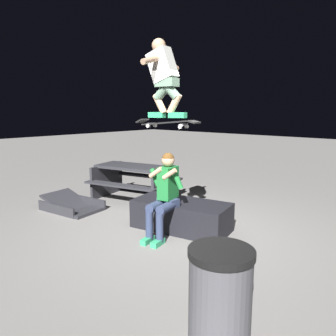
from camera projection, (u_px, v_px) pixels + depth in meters
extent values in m
plane|color=slate|center=(179.00, 232.00, 5.24)|extent=(40.00, 40.00, 0.00)
cube|color=black|center=(181.00, 215.00, 5.33)|extent=(1.69, 1.01, 0.47)
cube|color=#2D3856|center=(168.00, 202.00, 5.06)|extent=(0.32, 0.20, 0.12)
cube|color=#1E7233|center=(168.00, 183.00, 5.00)|extent=(0.26, 0.37, 0.50)
sphere|color=tan|center=(168.00, 160.00, 4.94)|extent=(0.20, 0.20, 0.20)
sphere|color=brown|center=(168.00, 159.00, 4.94)|extent=(0.19, 0.19, 0.19)
cylinder|color=#1E7233|center=(178.00, 180.00, 4.84)|extent=(0.20, 0.12, 0.29)
cylinder|color=tan|center=(170.00, 174.00, 4.77)|extent=(0.25, 0.12, 0.19)
cylinder|color=#1E7233|center=(155.00, 177.00, 5.03)|extent=(0.20, 0.12, 0.29)
cylinder|color=tan|center=(156.00, 172.00, 4.89)|extent=(0.25, 0.12, 0.19)
cylinder|color=#2D3856|center=(166.00, 207.00, 4.84)|extent=(0.22, 0.42, 0.14)
cylinder|color=#2D3856|center=(160.00, 228.00, 4.72)|extent=(0.11, 0.11, 0.43)
cube|color=#2D9E66|center=(158.00, 243.00, 4.71)|extent=(0.15, 0.27, 0.08)
cylinder|color=#2D3856|center=(156.00, 206.00, 4.93)|extent=(0.22, 0.42, 0.14)
cylinder|color=#2D3856|center=(149.00, 225.00, 4.81)|extent=(0.11, 0.11, 0.43)
cube|color=#2D9E66|center=(148.00, 240.00, 4.80)|extent=(0.15, 0.27, 0.08)
cube|color=black|center=(167.00, 123.00, 4.73)|extent=(0.82, 0.31, 0.09)
cube|color=black|center=(143.00, 121.00, 4.97)|extent=(0.15, 0.22, 0.07)
cube|color=black|center=(194.00, 122.00, 4.49)|extent=(0.15, 0.22, 0.05)
cube|color=#99999E|center=(152.00, 124.00, 4.89)|extent=(0.08, 0.17, 0.03)
cylinder|color=white|center=(148.00, 126.00, 4.82)|extent=(0.06, 0.04, 0.05)
cylinder|color=white|center=(155.00, 125.00, 4.97)|extent=(0.06, 0.04, 0.05)
cube|color=#99999E|center=(183.00, 125.00, 4.59)|extent=(0.08, 0.17, 0.03)
cylinder|color=white|center=(180.00, 127.00, 4.52)|extent=(0.06, 0.04, 0.05)
cylinder|color=white|center=(187.00, 126.00, 4.67)|extent=(0.06, 0.04, 0.05)
cube|color=#2D9E66|center=(157.00, 115.00, 4.81)|extent=(0.27, 0.14, 0.08)
cube|color=#2D9E66|center=(177.00, 115.00, 4.62)|extent=(0.27, 0.14, 0.08)
cylinder|color=tan|center=(160.00, 104.00, 4.75)|extent=(0.25, 0.13, 0.31)
cylinder|color=#55715D|center=(164.00, 90.00, 4.68)|extent=(0.35, 0.18, 0.33)
cylinder|color=tan|center=(174.00, 104.00, 4.62)|extent=(0.25, 0.13, 0.31)
cylinder|color=#55715D|center=(170.00, 90.00, 4.62)|extent=(0.35, 0.18, 0.33)
cube|color=#55715D|center=(167.00, 83.00, 4.63)|extent=(0.33, 0.24, 0.12)
cube|color=silver|center=(162.00, 66.00, 4.63)|extent=(0.48, 0.28, 0.52)
sphere|color=tan|center=(159.00, 46.00, 4.62)|extent=(0.20, 0.20, 0.20)
cylinder|color=tan|center=(152.00, 59.00, 4.45)|extent=(0.14, 0.45, 0.19)
cylinder|color=tan|center=(169.00, 63.00, 4.81)|extent=(0.14, 0.45, 0.19)
cube|color=#28282D|center=(72.00, 208.00, 6.40)|extent=(1.21, 0.86, 0.06)
cube|color=#28282D|center=(72.00, 205.00, 6.38)|extent=(1.17, 0.86, 0.40)
cube|color=#28282D|center=(56.00, 209.00, 6.12)|extent=(1.00, 0.18, 0.19)
cube|color=#28282D|center=(87.00, 201.00, 6.64)|extent=(1.00, 0.18, 0.19)
cube|color=#28282D|center=(135.00, 167.00, 7.06)|extent=(1.82, 1.09, 0.06)
cube|color=#28282D|center=(120.00, 186.00, 6.63)|extent=(1.71, 0.64, 0.04)
cube|color=#28282D|center=(148.00, 176.00, 7.59)|extent=(1.71, 0.64, 0.04)
cube|color=#28282D|center=(107.00, 180.00, 7.47)|extent=(0.32, 1.08, 0.72)
cube|color=#28282D|center=(166.00, 187.00, 6.77)|extent=(0.32, 1.08, 0.72)
cylinder|color=#47474C|center=(220.00, 298.00, 2.73)|extent=(0.53, 0.53, 0.76)
cylinder|color=black|center=(221.00, 253.00, 2.66)|extent=(0.56, 0.56, 0.06)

